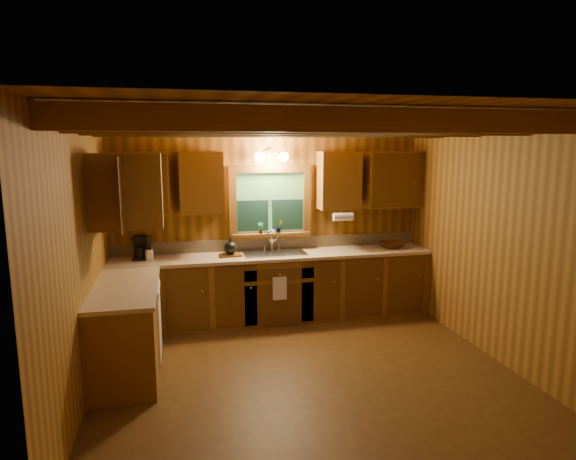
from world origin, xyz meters
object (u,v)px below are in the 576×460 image
at_px(sink, 274,257).
at_px(coffee_maker, 140,247).
at_px(cutting_board, 231,255).
at_px(wicker_basket, 391,245).

bearing_deg(sink, coffee_maker, 177.14).
bearing_deg(sink, cutting_board, -178.31).
height_order(cutting_board, wicker_basket, wicker_basket).
relative_size(cutting_board, wicker_basket, 0.83).
bearing_deg(cutting_board, wicker_basket, -1.37).
height_order(coffee_maker, cutting_board, coffee_maker).
distance_m(sink, cutting_board, 0.58).
distance_m(cutting_board, wicker_basket, 2.25).
relative_size(coffee_maker, wicker_basket, 0.87).
relative_size(coffee_maker, cutting_board, 1.05).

